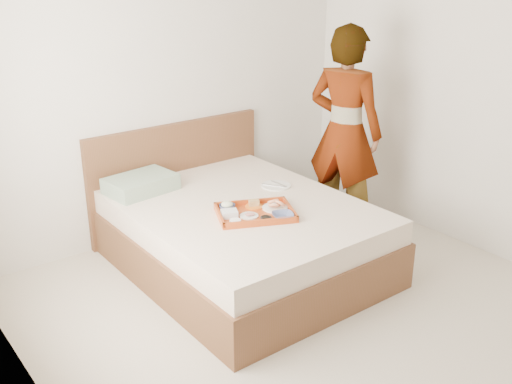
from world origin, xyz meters
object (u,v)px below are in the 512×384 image
object	(u,v)px
person	(345,132)
tray	(255,212)
bed	(243,236)
dinner_plate	(276,186)

from	to	relation	value
person	tray	bearing A→B (deg)	83.70
bed	dinner_plate	world-z (taller)	dinner_plate
bed	person	world-z (taller)	person
bed	tray	xyz separation A→B (m)	(-0.05, -0.22, 0.29)
bed	dinner_plate	size ratio (longest dim) A/B	8.36
dinner_plate	tray	bearing A→B (deg)	-143.39
dinner_plate	person	bearing A→B (deg)	-8.46
tray	bed	bearing A→B (deg)	101.79
tray	dinner_plate	size ratio (longest dim) A/B	2.25
dinner_plate	person	size ratio (longest dim) A/B	0.13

